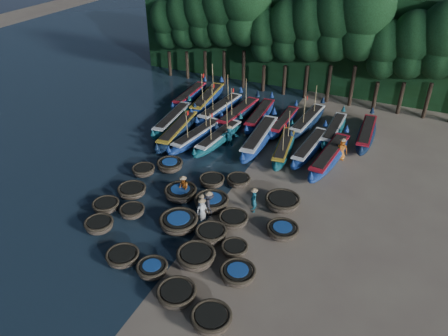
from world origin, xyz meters
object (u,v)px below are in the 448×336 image
at_px(long_boat_15, 308,121).
at_px(coracle_19, 282,230).
at_px(fisherman_1, 254,199).
at_px(fisherman_0, 202,209).
at_px(fisherman_2, 183,187).
at_px(coracle_18, 233,219).
at_px(coracle_17, 212,202).
at_px(long_boat_9, 190,95).
at_px(fisherman_6, 342,149).
at_px(long_boat_6, 284,147).
at_px(coracle_13, 211,234).
at_px(coracle_14, 235,249).
at_px(long_boat_8, 330,156).
at_px(long_boat_2, 178,130).
at_px(coracle_15, 132,191).
at_px(fisherman_3, 209,204).
at_px(long_boat_11, 220,109).
at_px(coracle_4, 211,319).
at_px(coracle_21, 170,165).
at_px(long_boat_4, 219,137).
at_px(coracle_23, 238,180).
at_px(coracle_16, 181,193).
at_px(long_boat_3, 197,136).
at_px(coracle_11, 132,211).
at_px(long_boat_7, 310,147).
at_px(coracle_3, 177,294).
at_px(fisherman_5, 229,136).
at_px(long_boat_5, 259,137).
at_px(long_boat_16, 334,130).
at_px(coracle_6, 123,257).
at_px(coracle_12, 179,222).
at_px(long_boat_14, 284,122).
at_px(long_boat_10, 208,99).
at_px(long_boat_1, 173,119).
at_px(coracle_24, 282,202).
at_px(coracle_20, 144,170).
at_px(coracle_22, 212,181).
at_px(long_boat_17, 366,133).
at_px(fisherman_4, 203,204).
at_px(coracle_10, 106,206).
at_px(coracle_5, 99,225).
at_px(long_boat_13, 260,115).

bearing_deg(long_boat_15, coracle_19, -74.98).
bearing_deg(fisherman_1, fisherman_0, -90.85).
bearing_deg(fisherman_2, coracle_18, 21.72).
relative_size(coracle_17, long_boat_9, 0.32).
xyz_separation_m(fisherman_2, fisherman_6, (8.75, 9.72, 0.07)).
bearing_deg(fisherman_0, long_boat_6, 28.22).
relative_size(coracle_13, coracle_14, 1.30).
distance_m(long_boat_8, long_boat_9, 17.05).
bearing_deg(long_boat_2, coracle_13, -58.38).
bearing_deg(long_boat_6, fisherman_1, -93.73).
height_order(coracle_13, coracle_15, coracle_13).
relative_size(fisherman_1, fisherman_3, 0.96).
bearing_deg(long_boat_11, fisherman_1, -50.91).
distance_m(coracle_4, coracle_21, 14.62).
xyz_separation_m(long_boat_11, fisherman_1, (8.44, -12.82, 0.38)).
bearing_deg(coracle_18, long_boat_4, 120.15).
bearing_deg(long_boat_4, coracle_23, -46.37).
bearing_deg(coracle_16, long_boat_3, 109.88).
height_order(long_boat_6, fisherman_6, long_boat_6).
relative_size(coracle_11, fisherman_2, 1.11).
xyz_separation_m(coracle_4, long_boat_7, (-0.21, 18.47, 0.08)).
height_order(coracle_3, fisherman_5, fisherman_5).
relative_size(long_boat_5, long_boat_16, 1.18).
bearing_deg(long_boat_11, coracle_6, -74.64).
bearing_deg(coracle_12, coracle_18, 32.28).
distance_m(long_boat_3, long_boat_15, 10.20).
bearing_deg(long_boat_14, coracle_18, -83.94).
bearing_deg(coracle_14, long_boat_10, 120.77).
bearing_deg(long_boat_1, fisherman_5, -17.96).
distance_m(coracle_21, long_boat_16, 14.81).
height_order(coracle_24, long_boat_8, long_boat_8).
xyz_separation_m(coracle_13, long_boat_1, (-10.15, 12.69, 0.10)).
height_order(coracle_19, coracle_20, coracle_20).
height_order(coracle_20, long_boat_3, long_boat_3).
bearing_deg(coracle_16, fisherman_1, 8.26).
bearing_deg(long_boat_15, fisherman_0, -93.89).
distance_m(coracle_17, coracle_22, 2.70).
height_order(coracle_3, fisherman_2, fisherman_2).
xyz_separation_m(long_boat_17, fisherman_4, (-7.85, -15.27, 0.31)).
xyz_separation_m(coracle_10, coracle_15, (0.58, 2.13, 0.02)).
distance_m(coracle_19, fisherman_5, 11.98).
height_order(coracle_17, long_boat_10, long_boat_10).
xyz_separation_m(long_boat_17, fisherman_1, (-5.03, -13.49, 0.41)).
distance_m(coracle_5, coracle_18, 8.36).
xyz_separation_m(coracle_17, long_boat_8, (5.76, 9.09, 0.14)).
bearing_deg(long_boat_13, fisherman_6, -28.36).
relative_size(coracle_22, long_boat_8, 0.26).
bearing_deg(coracle_12, long_boat_7, 69.13).
bearing_deg(long_boat_8, long_boat_7, 160.04).
relative_size(coracle_16, fisherman_3, 1.38).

